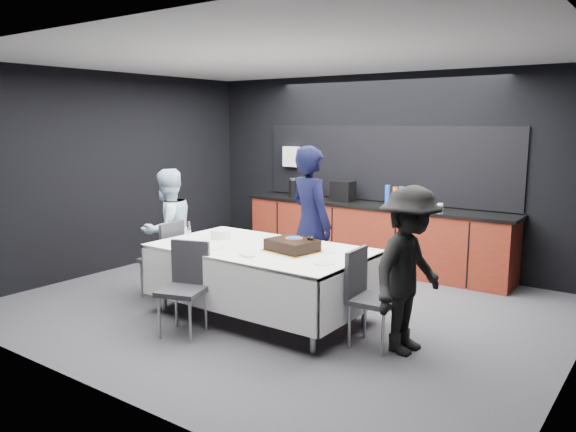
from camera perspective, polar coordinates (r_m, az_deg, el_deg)
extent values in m
plane|color=#414146|center=(6.56, -0.52, -9.20)|extent=(6.00, 6.00, 0.00)
cube|color=white|center=(6.25, -0.56, 15.90)|extent=(6.00, 5.00, 0.04)
cube|color=black|center=(8.39, 9.64, 4.58)|extent=(6.00, 0.04, 2.80)
cube|color=black|center=(4.50, -19.68, -0.08)|extent=(6.00, 0.04, 2.80)
cube|color=black|center=(8.37, -17.39, 4.27)|extent=(0.04, 5.00, 2.80)
cube|color=maroon|center=(8.26, 8.54, -2.13)|extent=(4.00, 0.60, 0.90)
cube|color=black|center=(8.18, 8.62, 1.09)|extent=(4.10, 0.64, 0.04)
cube|color=black|center=(8.36, 9.60, 5.25)|extent=(4.00, 0.03, 1.10)
cube|color=white|center=(9.13, 0.38, 6.06)|extent=(0.28, 0.12, 0.32)
cylinder|color=black|center=(8.88, 0.57, 2.84)|extent=(0.14, 0.14, 0.26)
cylinder|color=black|center=(8.68, 2.46, 2.68)|extent=(0.14, 0.14, 0.26)
cube|color=black|center=(8.39, 5.61, 2.54)|extent=(0.32, 0.24, 0.30)
cylinder|color=blue|center=(8.11, 10.06, 2.13)|extent=(0.07, 0.07, 0.28)
cylinder|color=orange|center=(8.06, 10.83, 1.99)|extent=(0.07, 0.07, 0.26)
cylinder|color=blue|center=(7.95, 11.40, 1.93)|extent=(0.07, 0.07, 0.28)
cylinder|color=white|center=(7.86, 13.50, 1.07)|extent=(0.08, 0.08, 0.09)
cylinder|color=white|center=(7.81, 14.38, 0.99)|extent=(0.08, 0.08, 0.09)
cylinder|color=white|center=(7.77, 15.20, 0.91)|extent=(0.08, 0.08, 0.09)
cylinder|color=#99999E|center=(8.86, 0.57, 3.77)|extent=(0.12, 0.12, 0.03)
cylinder|color=#99999E|center=(8.66, 2.47, 3.63)|extent=(0.12, 0.12, 0.03)
cylinder|color=#99999E|center=(6.46, -12.55, -6.25)|extent=(0.06, 0.06, 0.75)
cylinder|color=#99999E|center=(7.14, -6.56, -4.57)|extent=(0.06, 0.06, 0.75)
cylinder|color=#99999E|center=(5.20, 2.56, -9.94)|extent=(0.06, 0.06, 0.75)
cylinder|color=#99999E|center=(6.02, 7.82, -7.28)|extent=(0.06, 0.06, 0.75)
cube|color=white|center=(6.05, -2.77, -3.35)|extent=(2.32, 1.32, 0.04)
cube|color=white|center=(5.64, -6.89, -7.16)|extent=(2.32, 0.02, 0.55)
cube|color=white|center=(6.61, 0.76, -4.57)|extent=(2.32, 0.02, 0.55)
cube|color=white|center=(6.86, -10.32, -4.20)|extent=(0.02, 1.32, 0.55)
cube|color=white|center=(5.50, 6.77, -7.60)|extent=(0.02, 1.32, 0.55)
cube|color=gold|center=(5.83, 0.43, -3.56)|extent=(0.58, 0.50, 0.01)
cube|color=black|center=(5.82, 0.43, -3.01)|extent=(0.53, 0.46, 0.10)
cube|color=black|center=(5.81, 0.43, -2.45)|extent=(0.53, 0.46, 0.01)
cylinder|color=orange|center=(5.86, 0.61, -2.25)|extent=(0.18, 0.18, 0.00)
cylinder|color=blue|center=(5.86, 0.61, -2.21)|extent=(0.15, 0.15, 0.01)
sphere|color=black|center=(5.80, 2.57, -2.23)|extent=(0.04, 0.04, 0.04)
sphere|color=black|center=(5.76, 2.52, -2.32)|extent=(0.04, 0.04, 0.04)
sphere|color=black|center=(5.78, 2.18, -2.27)|extent=(0.04, 0.04, 0.04)
cylinder|color=white|center=(6.52, -6.85, -1.83)|extent=(0.23, 0.23, 0.10)
cylinder|color=white|center=(6.03, -7.38, -3.23)|extent=(0.22, 0.22, 0.01)
cylinder|color=white|center=(5.83, 3.77, -3.62)|extent=(0.21, 0.21, 0.01)
cylinder|color=white|center=(5.37, 3.65, -4.75)|extent=(0.22, 0.22, 0.01)
cylinder|color=white|center=(6.44, -0.40, -2.31)|extent=(0.21, 0.21, 0.01)
cube|color=white|center=(5.62, -4.14, -4.02)|extent=(0.18, 0.14, 0.02)
cylinder|color=white|center=(6.44, -10.06, -2.50)|extent=(0.06, 0.06, 0.00)
cylinder|color=white|center=(6.42, -10.08, -1.95)|extent=(0.01, 0.01, 0.12)
cylinder|color=white|center=(6.40, -10.10, -0.99)|extent=(0.05, 0.05, 0.10)
cube|color=#2C2C31|center=(7.04, -12.79, -4.31)|extent=(0.47, 0.47, 0.05)
cube|color=#2C2C31|center=(6.87, -11.67, -2.48)|extent=(0.09, 0.42, 0.45)
cylinder|color=#99999E|center=(7.33, -12.85, -5.61)|extent=(0.03, 0.03, 0.44)
cylinder|color=#99999E|center=(7.09, -14.66, -6.21)|extent=(0.03, 0.03, 0.44)
cylinder|color=#99999E|center=(7.12, -10.78, -6.00)|extent=(0.03, 0.03, 0.44)
cylinder|color=#99999E|center=(6.87, -12.57, -6.64)|extent=(0.03, 0.03, 0.44)
cube|color=#2C2C31|center=(5.39, 8.74, -8.49)|extent=(0.44, 0.44, 0.05)
cube|color=#2C2C31|center=(5.40, 6.95, -5.66)|extent=(0.06, 0.42, 0.45)
cylinder|color=#99999E|center=(5.26, 9.63, -11.65)|extent=(0.03, 0.03, 0.44)
cylinder|color=#99999E|center=(5.55, 11.03, -10.52)|extent=(0.03, 0.03, 0.44)
cylinder|color=#99999E|center=(5.39, 6.24, -11.03)|extent=(0.03, 0.03, 0.44)
cylinder|color=#99999E|center=(5.68, 7.79, -9.98)|extent=(0.03, 0.03, 0.44)
cube|color=#2C2C31|center=(5.71, -10.69, -7.50)|extent=(0.53, 0.53, 0.05)
cube|color=#2C2C31|center=(5.81, -9.87, -4.64)|extent=(0.41, 0.17, 0.45)
cylinder|color=#99999E|center=(5.73, -12.96, -9.97)|extent=(0.03, 0.03, 0.44)
cylinder|color=#99999E|center=(5.57, -9.90, -10.44)|extent=(0.03, 0.03, 0.44)
cylinder|color=#99999E|center=(6.00, -11.28, -8.98)|extent=(0.03, 0.03, 0.44)
cylinder|color=#99999E|center=(5.85, -8.33, -9.39)|extent=(0.03, 0.03, 0.44)
imported|color=black|center=(6.61, 2.32, -0.82)|extent=(0.79, 0.66, 1.84)
imported|color=silver|center=(7.19, -12.11, -1.41)|extent=(0.63, 0.78, 1.54)
imported|color=black|center=(5.25, 12.21, -5.42)|extent=(0.66, 1.05, 1.55)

